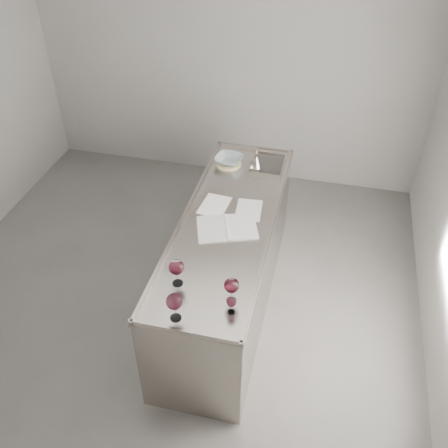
% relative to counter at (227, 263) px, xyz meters
% --- Properties ---
extents(room_shell, '(4.54, 5.04, 2.84)m').
position_rel_counter_xyz_m(room_shell, '(-0.50, -0.30, 0.93)').
color(room_shell, '#565350').
rests_on(room_shell, ground).
extents(counter, '(0.77, 2.42, 0.97)m').
position_rel_counter_xyz_m(counter, '(0.00, 0.00, 0.00)').
color(counter, '#9C948C').
rests_on(counter, ground).
extents(wine_glass_left, '(0.11, 0.11, 0.22)m').
position_rel_counter_xyz_m(wine_glass_left, '(-0.10, -1.08, 0.62)').
color(wine_glass_left, white).
rests_on(wine_glass_left, counter).
extents(wine_glass_middle, '(0.11, 0.11, 0.21)m').
position_rel_counter_xyz_m(wine_glass_middle, '(-0.18, -0.77, 0.62)').
color(wine_glass_middle, white).
rests_on(wine_glass_middle, counter).
extents(wine_glass_right, '(0.10, 0.10, 0.20)m').
position_rel_counter_xyz_m(wine_glass_right, '(0.22, -0.85, 0.61)').
color(wine_glass_right, white).
rests_on(wine_glass_right, counter).
extents(wine_glass_small, '(0.06, 0.06, 0.13)m').
position_rel_counter_xyz_m(wine_glass_small, '(0.25, -0.95, 0.56)').
color(wine_glass_small, white).
rests_on(wine_glass_small, counter).
extents(notebook, '(0.56, 0.47, 0.02)m').
position_rel_counter_xyz_m(notebook, '(0.02, -0.09, 0.47)').
color(notebook, white).
rests_on(notebook, counter).
extents(loose_paper_top, '(0.24, 0.32, 0.00)m').
position_rel_counter_xyz_m(loose_paper_top, '(0.14, 0.18, 0.47)').
color(loose_paper_top, silver).
rests_on(loose_paper_top, counter).
extents(loose_paper_under, '(0.25, 0.33, 0.00)m').
position_rel_counter_xyz_m(loose_paper_under, '(-0.16, 0.18, 0.47)').
color(loose_paper_under, white).
rests_on(loose_paper_under, counter).
extents(trivet, '(0.28, 0.28, 0.02)m').
position_rel_counter_xyz_m(trivet, '(-0.19, 0.85, 0.48)').
color(trivet, '#D0C386').
rests_on(trivet, counter).
extents(ceramic_bowl, '(0.29, 0.29, 0.06)m').
position_rel_counter_xyz_m(ceramic_bowl, '(-0.19, 0.85, 0.52)').
color(ceramic_bowl, '#8B9DA1').
rests_on(ceramic_bowl, trivet).
extents(wine_funnel, '(0.13, 0.13, 0.19)m').
position_rel_counter_xyz_m(wine_funnel, '(0.07, 0.87, 0.53)').
color(wine_funnel, gray).
rests_on(wine_funnel, counter).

